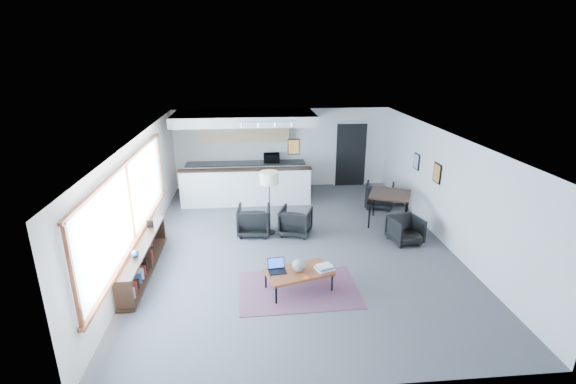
{
  "coord_description": "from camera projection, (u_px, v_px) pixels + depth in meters",
  "views": [
    {
      "loc": [
        -1.02,
        -8.95,
        4.39
      ],
      "look_at": [
        -0.17,
        0.4,
        1.18
      ],
      "focal_mm": 26.0,
      "sensor_mm": 36.0,
      "label": 1
    }
  ],
  "objects": [
    {
      "name": "room",
      "position": [
        297.0,
        192.0,
        9.52
      ],
      "size": [
        7.02,
        9.02,
        2.62
      ],
      "color": "#4D4D50",
      "rests_on": "ground"
    },
    {
      "name": "window",
      "position": [
        130.0,
        205.0,
        8.32
      ],
      "size": [
        0.1,
        5.95,
        1.66
      ],
      "color": "#8CBFFF",
      "rests_on": "room"
    },
    {
      "name": "console",
      "position": [
        143.0,
        258.0,
        8.56
      ],
      "size": [
        0.35,
        3.0,
        0.8
      ],
      "color": "black",
      "rests_on": "floor"
    },
    {
      "name": "kitchenette",
      "position": [
        245.0,
        152.0,
        12.88
      ],
      "size": [
        4.2,
        1.96,
        2.6
      ],
      "color": "white",
      "rests_on": "floor"
    },
    {
      "name": "doorway",
      "position": [
        351.0,
        154.0,
        13.95
      ],
      "size": [
        1.1,
        0.12,
        2.15
      ],
      "color": "black",
      "rests_on": "room"
    },
    {
      "name": "track_light",
      "position": [
        266.0,
        123.0,
        11.14
      ],
      "size": [
        1.6,
        0.07,
        0.15
      ],
      "color": "silver",
      "rests_on": "room"
    },
    {
      "name": "wall_art_lower",
      "position": [
        437.0,
        173.0,
        10.11
      ],
      "size": [
        0.03,
        0.38,
        0.48
      ],
      "color": "black",
      "rests_on": "room"
    },
    {
      "name": "wall_art_upper",
      "position": [
        417.0,
        162.0,
        11.35
      ],
      "size": [
        0.03,
        0.34,
        0.44
      ],
      "color": "black",
      "rests_on": "room"
    },
    {
      "name": "kilim_rug",
      "position": [
        299.0,
        289.0,
        8.04
      ],
      "size": [
        2.32,
        1.61,
        0.01
      ],
      "rotation": [
        0.0,
        0.0,
        0.02
      ],
      "color": "#583144",
      "rests_on": "floor"
    },
    {
      "name": "coffee_table",
      "position": [
        299.0,
        273.0,
        7.92
      ],
      "size": [
        1.37,
        0.99,
        0.4
      ],
      "rotation": [
        0.0,
        0.0,
        0.29
      ],
      "color": "brown",
      "rests_on": "floor"
    },
    {
      "name": "laptop",
      "position": [
        277.0,
        267.0,
        7.92
      ],
      "size": [
        0.36,
        0.31,
        0.24
      ],
      "rotation": [
        0.0,
        0.0,
        0.13
      ],
      "color": "black",
      "rests_on": "coffee_table"
    },
    {
      "name": "ceramic_pot",
      "position": [
        298.0,
        265.0,
        7.88
      ],
      "size": [
        0.25,
        0.25,
        0.25
      ],
      "rotation": [
        0.0,
        0.0,
        0.35
      ],
      "color": "gray",
      "rests_on": "coffee_table"
    },
    {
      "name": "book_stack",
      "position": [
        325.0,
        267.0,
        7.96
      ],
      "size": [
        0.4,
        0.36,
        0.1
      ],
      "rotation": [
        0.0,
        0.0,
        0.34
      ],
      "color": "silver",
      "rests_on": "coffee_table"
    },
    {
      "name": "coaster",
      "position": [
        306.0,
        278.0,
        7.68
      ],
      "size": [
        0.11,
        0.11,
        0.01
      ],
      "rotation": [
        0.0,
        0.0,
        -0.26
      ],
      "color": "#E5590C",
      "rests_on": "coffee_table"
    },
    {
      "name": "armchair_left",
      "position": [
        254.0,
        219.0,
        10.36
      ],
      "size": [
        0.84,
        0.8,
        0.8
      ],
      "primitive_type": "imported",
      "rotation": [
        0.0,
        0.0,
        3.05
      ],
      "color": "black",
      "rests_on": "floor"
    },
    {
      "name": "armchair_right",
      "position": [
        296.0,
        220.0,
        10.36
      ],
      "size": [
        0.92,
        0.89,
        0.75
      ],
      "primitive_type": "imported",
      "rotation": [
        0.0,
        0.0,
        2.8
      ],
      "color": "black",
      "rests_on": "floor"
    },
    {
      "name": "floor_lamp",
      "position": [
        269.0,
        180.0,
        10.08
      ],
      "size": [
        0.51,
        0.51,
        1.61
      ],
      "rotation": [
        0.0,
        0.0,
        -0.1
      ],
      "color": "black",
      "rests_on": "floor"
    },
    {
      "name": "dining_table",
      "position": [
        390.0,
        196.0,
        10.84
      ],
      "size": [
        1.32,
        1.32,
        0.85
      ],
      "rotation": [
        0.0,
        0.0,
        -0.41
      ],
      "color": "black",
      "rests_on": "floor"
    },
    {
      "name": "dining_chair_near",
      "position": [
        405.0,
        231.0,
        9.92
      ],
      "size": [
        0.69,
        0.67,
        0.6
      ],
      "primitive_type": "imported",
      "rotation": [
        0.0,
        0.0,
        0.22
      ],
      "color": "black",
      "rests_on": "floor"
    },
    {
      "name": "dining_chair_far",
      "position": [
        379.0,
        196.0,
        12.14
      ],
      "size": [
        0.84,
        0.81,
        0.68
      ],
      "primitive_type": "imported",
      "rotation": [
        0.0,
        0.0,
        2.8
      ],
      "color": "black",
      "rests_on": "floor"
    },
    {
      "name": "microwave",
      "position": [
        272.0,
        157.0,
        13.46
      ],
      "size": [
        0.52,
        0.29,
        0.35
      ],
      "primitive_type": "imported",
      "rotation": [
        0.0,
        0.0,
        -0.02
      ],
      "color": "black",
      "rests_on": "kitchenette"
    }
  ]
}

